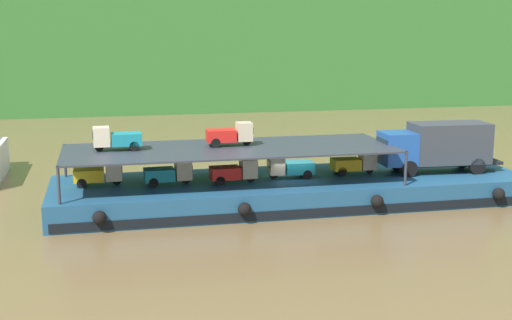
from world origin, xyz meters
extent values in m
plane|color=brown|center=(0.00, 0.00, 0.00)|extent=(400.00, 400.00, 0.00)
cube|color=navy|center=(0.00, 0.00, 0.75)|extent=(28.52, 7.72, 1.50)
cube|color=black|center=(0.00, -3.88, 0.35)|extent=(27.95, 0.06, 0.50)
sphere|color=black|center=(-11.41, -4.08, 0.85)|extent=(0.73, 0.73, 0.73)
sphere|color=black|center=(-3.80, -4.08, 0.85)|extent=(0.73, 0.73, 0.73)
sphere|color=black|center=(3.80, -4.08, 0.85)|extent=(0.73, 0.73, 0.73)
sphere|color=black|center=(11.41, -4.08, 0.85)|extent=(0.73, 0.73, 0.73)
cube|color=#1E4C99|center=(6.66, -0.24, 3.10)|extent=(2.10, 2.27, 2.00)
cube|color=#192833|center=(5.63, -0.19, 3.45)|extent=(0.14, 1.84, 0.60)
cube|color=#33383D|center=(10.06, -0.39, 3.35)|extent=(4.90, 2.52, 2.50)
cube|color=black|center=(10.06, -0.39, 2.05)|extent=(6.86, 1.69, 0.20)
cylinder|color=black|center=(7.11, 0.75, 2.00)|extent=(1.01, 0.33, 1.00)
cylinder|color=black|center=(7.02, -1.27, 2.00)|extent=(1.01, 0.33, 1.00)
cylinder|color=black|center=(11.54, 0.55, 2.00)|extent=(1.01, 0.33, 1.00)
cylinder|color=black|center=(11.45, -1.47, 2.00)|extent=(1.01, 0.33, 1.00)
cylinder|color=#2D333D|center=(5.78, 3.38, 2.50)|extent=(0.16, 0.16, 2.00)
cylinder|color=#2D333D|center=(5.78, -3.38, 2.50)|extent=(0.16, 0.16, 2.00)
cylinder|color=#2D333D|center=(-13.38, 3.38, 2.50)|extent=(0.16, 0.16, 2.00)
cylinder|color=#2D333D|center=(-13.38, -3.38, 2.50)|extent=(0.16, 0.16, 2.00)
cube|color=#2D333D|center=(-3.80, 0.00, 3.45)|extent=(19.32, 6.92, 0.10)
cube|color=gold|center=(-11.95, 0.55, 2.13)|extent=(1.70, 1.20, 0.70)
cube|color=beige|center=(-10.55, 0.55, 2.33)|extent=(0.90, 1.00, 1.10)
cube|color=#19232D|center=(-10.08, 0.55, 2.44)|extent=(0.04, 0.85, 0.38)
cylinder|color=black|center=(-10.40, 0.55, 1.78)|extent=(0.56, 0.14, 0.56)
cylinder|color=black|center=(-12.35, 0.02, 1.78)|extent=(0.56, 0.14, 0.56)
cylinder|color=black|center=(-12.35, 1.08, 1.78)|extent=(0.56, 0.14, 0.56)
cube|color=teal|center=(-8.01, -0.19, 2.13)|extent=(1.76, 1.29, 0.70)
cube|color=#C6B793|center=(-6.61, -0.12, 2.33)|extent=(0.95, 1.05, 1.10)
cube|color=#19232D|center=(-6.14, -0.09, 2.44)|extent=(0.08, 0.85, 0.38)
cylinder|color=black|center=(-6.46, -0.11, 1.78)|extent=(0.57, 0.17, 0.56)
cylinder|color=black|center=(-8.38, -0.74, 1.78)|extent=(0.57, 0.17, 0.56)
cylinder|color=black|center=(-8.44, 0.32, 1.78)|extent=(0.57, 0.17, 0.56)
cube|color=red|center=(-4.22, -0.55, 2.13)|extent=(1.74, 1.26, 0.70)
cube|color=#C6B793|center=(-2.83, -0.50, 2.33)|extent=(0.94, 1.03, 1.10)
cube|color=#19232D|center=(-2.36, -0.48, 2.44)|extent=(0.07, 0.85, 0.38)
cylinder|color=black|center=(-2.68, -0.49, 1.78)|extent=(0.56, 0.16, 0.56)
cylinder|color=black|center=(-4.60, -1.09, 1.78)|extent=(0.56, 0.16, 0.56)
cylinder|color=black|center=(-4.64, -0.03, 1.78)|extent=(0.56, 0.16, 0.56)
cube|color=teal|center=(0.39, 0.00, 2.13)|extent=(1.73, 1.24, 0.70)
cube|color=beige|center=(-1.01, 0.03, 2.33)|extent=(0.93, 1.02, 1.10)
cube|color=#19232D|center=(-1.48, 0.04, 2.44)|extent=(0.06, 0.85, 0.38)
cylinder|color=black|center=(-1.16, 0.04, 1.78)|extent=(0.56, 0.15, 0.56)
cylinder|color=black|center=(0.81, 0.52, 1.78)|extent=(0.56, 0.15, 0.56)
cylinder|color=black|center=(0.78, -0.54, 1.78)|extent=(0.56, 0.15, 0.56)
cube|color=gold|center=(3.52, 0.32, 2.13)|extent=(1.73, 1.24, 0.70)
cube|color=beige|center=(4.92, 0.28, 2.33)|extent=(0.93, 1.02, 1.10)
cube|color=#19232D|center=(5.39, 0.27, 2.44)|extent=(0.06, 0.85, 0.38)
cylinder|color=black|center=(5.07, 0.28, 1.78)|extent=(0.56, 0.15, 0.56)
cylinder|color=black|center=(3.11, -0.20, 1.78)|extent=(0.56, 0.15, 0.56)
cylinder|color=black|center=(3.13, 0.86, 1.78)|extent=(0.56, 0.15, 0.56)
cube|color=teal|center=(-9.76, 0.62, 4.13)|extent=(1.73, 1.24, 0.70)
cube|color=beige|center=(-11.16, 0.59, 4.33)|extent=(0.92, 1.02, 1.10)
cube|color=#19232D|center=(-11.63, 0.58, 4.44)|extent=(0.06, 0.85, 0.38)
cylinder|color=black|center=(-11.31, 0.59, 3.78)|extent=(0.56, 0.15, 0.56)
cylinder|color=black|center=(-9.37, 1.16, 3.78)|extent=(0.56, 0.15, 0.56)
cylinder|color=black|center=(-9.35, 0.10, 3.78)|extent=(0.56, 0.15, 0.56)
cube|color=red|center=(-4.22, 0.71, 4.13)|extent=(1.72, 1.24, 0.70)
cube|color=#C6B793|center=(-2.82, 0.68, 4.33)|extent=(0.92, 1.02, 1.10)
cube|color=#19232D|center=(-2.35, 0.67, 4.44)|extent=(0.06, 0.85, 0.38)
cylinder|color=black|center=(-2.67, 0.68, 3.78)|extent=(0.56, 0.15, 0.56)
cylinder|color=black|center=(-4.63, 0.19, 3.78)|extent=(0.56, 0.15, 0.56)
cylinder|color=black|center=(-4.61, 1.25, 3.78)|extent=(0.56, 0.15, 0.56)
camera|label=1|loc=(-11.01, -38.68, 10.43)|focal=47.78mm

